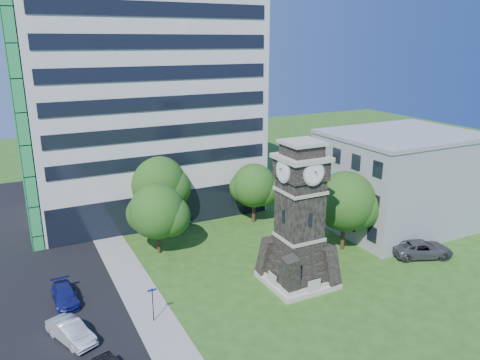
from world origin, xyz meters
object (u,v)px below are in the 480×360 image
car_street_north (65,295)px  car_east_lot (422,249)px  clock_tower (299,224)px  street_sign (153,301)px  car_street_mid (71,332)px  park_bench (302,275)px

car_street_north → car_east_lot: 31.98m
car_street_north → car_east_lot: size_ratio=0.75×
car_street_north → clock_tower: bearing=-19.1°
car_east_lot → street_sign: street_sign is taller
clock_tower → car_street_north: 19.40m
street_sign → car_street_north: bearing=134.0°
car_street_mid → car_east_lot: bearing=-25.9°
park_bench → street_sign: 13.16m
clock_tower → park_bench: (0.51, 0.05, -4.78)m
clock_tower → car_east_lot: clock_tower is taller
car_east_lot → park_bench: size_ratio=3.05×
car_street_north → street_sign: 7.93m
clock_tower → park_bench: size_ratio=6.62×
car_street_mid → park_bench: car_street_mid is taller
clock_tower → street_sign: bearing=-179.1°
car_street_north → street_sign: street_sign is taller
street_sign → clock_tower: bearing=1.3°
car_east_lot → street_sign: bearing=110.0°
park_bench → car_east_lot: bearing=-30.4°
street_sign → car_street_mid: bearing=177.1°
car_street_north → street_sign: (5.42, -5.69, 1.09)m
car_east_lot → car_street_north: bearing=100.2°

